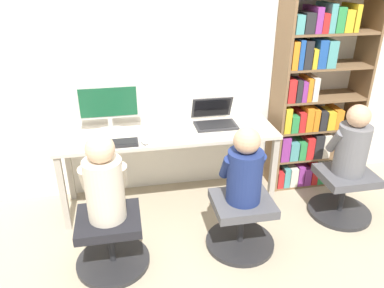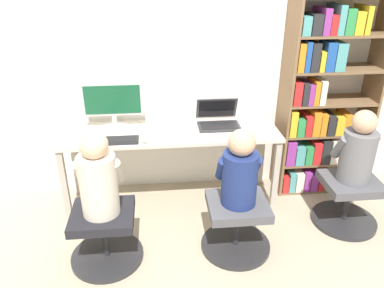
% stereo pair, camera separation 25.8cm
% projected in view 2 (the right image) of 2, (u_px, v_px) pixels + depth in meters
% --- Properties ---
extents(ground_plane, '(14.00, 14.00, 0.00)m').
position_uv_depth(ground_plane, '(174.00, 218.00, 3.35)').
color(ground_plane, tan).
extents(wall_back, '(10.00, 0.05, 2.60)m').
position_uv_depth(wall_back, '(167.00, 57.00, 3.33)').
color(wall_back, white).
rests_on(wall_back, ground_plane).
extents(desk, '(1.90, 0.55, 0.73)m').
position_uv_depth(desk, '(171.00, 139.00, 3.31)').
color(desk, beige).
rests_on(desk, ground_plane).
extents(desktop_monitor, '(0.53, 0.20, 0.41)m').
position_uv_depth(desktop_monitor, '(113.00, 104.00, 3.24)').
color(desktop_monitor, beige).
rests_on(desktop_monitor, desk).
extents(laptop, '(0.37, 0.32, 0.23)m').
position_uv_depth(laptop, '(218.00, 120.00, 3.37)').
color(laptop, '#2D2D30').
rests_on(laptop, desk).
extents(keyboard, '(0.38, 0.14, 0.03)m').
position_uv_depth(keyboard, '(115.00, 140.00, 3.07)').
color(keyboard, '#232326').
rests_on(keyboard, desk).
extents(computer_mouse_by_keyboard, '(0.06, 0.12, 0.04)m').
position_uv_depth(computer_mouse_by_keyboard, '(145.00, 139.00, 3.08)').
color(computer_mouse_by_keyboard, silver).
rests_on(computer_mouse_by_keyboard, desk).
extents(office_chair_left, '(0.55, 0.55, 0.43)m').
position_uv_depth(office_chair_left, '(105.00, 235.00, 2.80)').
color(office_chair_left, '#262628').
rests_on(office_chair_left, ground_plane).
extents(office_chair_right, '(0.55, 0.55, 0.43)m').
position_uv_depth(office_chair_right, '(237.00, 224.00, 2.91)').
color(office_chair_right, '#262628').
rests_on(office_chair_right, ground_plane).
extents(person_at_monitor, '(0.33, 0.29, 0.64)m').
position_uv_depth(person_at_monitor, '(98.00, 178.00, 2.58)').
color(person_at_monitor, beige).
rests_on(person_at_monitor, office_chair_left).
extents(person_at_laptop, '(0.32, 0.28, 0.59)m').
position_uv_depth(person_at_laptop, '(240.00, 171.00, 2.70)').
color(person_at_laptop, navy).
rests_on(person_at_laptop, office_chair_right).
extents(bookshelf, '(0.84, 0.33, 1.82)m').
position_uv_depth(bookshelf, '(320.00, 104.00, 3.42)').
color(bookshelf, brown).
rests_on(bookshelf, ground_plane).
extents(office_chair_side, '(0.55, 0.55, 0.43)m').
position_uv_depth(office_chair_side, '(347.00, 201.00, 3.20)').
color(office_chair_side, '#262628').
rests_on(office_chair_side, ground_plane).
extents(person_near_shelf, '(0.32, 0.29, 0.61)m').
position_uv_depth(person_near_shelf, '(358.00, 150.00, 2.99)').
color(person_near_shelf, slate).
rests_on(person_near_shelf, office_chair_side).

